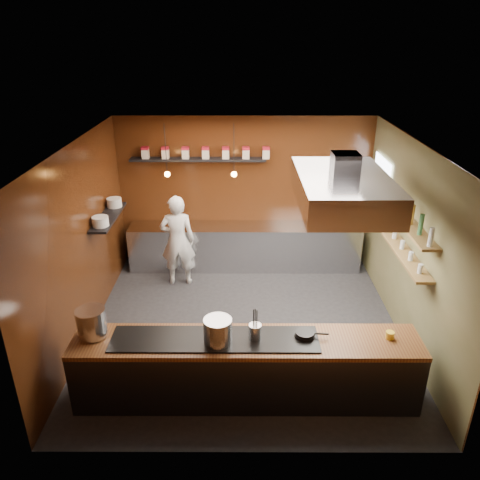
{
  "coord_description": "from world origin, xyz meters",
  "views": [
    {
      "loc": [
        -0.07,
        -6.42,
        4.47
      ],
      "look_at": [
        -0.09,
        0.4,
        1.39
      ],
      "focal_mm": 35.0,
      "sensor_mm": 36.0,
      "label": 1
    }
  ],
  "objects_px": {
    "stockpot_large": "(92,322)",
    "espresso_machine": "(340,215)",
    "extractor_hood": "(343,189)",
    "stockpot_small": "(218,331)",
    "chef": "(178,241)"
  },
  "relations": [
    {
      "from": "extractor_hood",
      "to": "stockpot_large",
      "type": "bearing_deg",
      "value": -161.0
    },
    {
      "from": "stockpot_small",
      "to": "espresso_machine",
      "type": "relative_size",
      "value": 0.81
    },
    {
      "from": "stockpot_large",
      "to": "espresso_machine",
      "type": "distance_m",
      "value": 5.35
    },
    {
      "from": "chef",
      "to": "espresso_machine",
      "type": "bearing_deg",
      "value": -170.45
    },
    {
      "from": "stockpot_small",
      "to": "espresso_machine",
      "type": "xyz_separation_m",
      "value": [
        2.24,
        3.89,
        0.01
      ]
    },
    {
      "from": "extractor_hood",
      "to": "stockpot_large",
      "type": "xyz_separation_m",
      "value": [
        -3.25,
        -1.12,
        -1.38
      ]
    },
    {
      "from": "espresso_machine",
      "to": "stockpot_large",
      "type": "bearing_deg",
      "value": -121.35
    },
    {
      "from": "stockpot_large",
      "to": "stockpot_small",
      "type": "relative_size",
      "value": 1.05
    },
    {
      "from": "stockpot_small",
      "to": "espresso_machine",
      "type": "distance_m",
      "value": 4.49
    },
    {
      "from": "extractor_hood",
      "to": "stockpot_small",
      "type": "bearing_deg",
      "value": -142.31
    },
    {
      "from": "stockpot_large",
      "to": "stockpot_small",
      "type": "xyz_separation_m",
      "value": [
        1.59,
        -0.16,
        -0.02
      ]
    },
    {
      "from": "stockpot_large",
      "to": "espresso_machine",
      "type": "relative_size",
      "value": 0.85
    },
    {
      "from": "stockpot_small",
      "to": "chef",
      "type": "xyz_separation_m",
      "value": [
        -0.9,
        3.18,
        -0.22
      ]
    },
    {
      "from": "extractor_hood",
      "to": "espresso_machine",
      "type": "relative_size",
      "value": 4.57
    },
    {
      "from": "espresso_machine",
      "to": "chef",
      "type": "relative_size",
      "value": 0.25
    }
  ]
}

